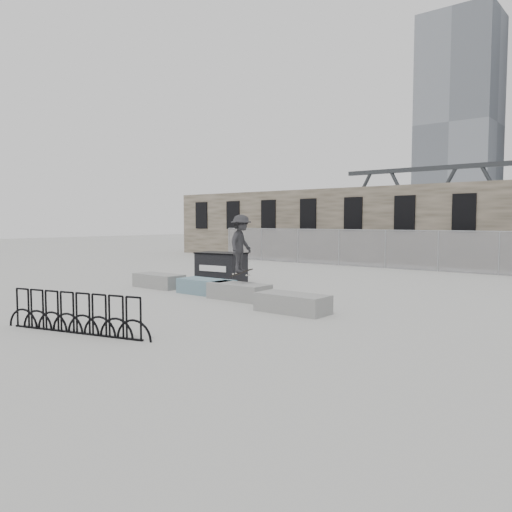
{
  "coord_description": "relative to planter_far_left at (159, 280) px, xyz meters",
  "views": [
    {
      "loc": [
        11.04,
        -12.08,
        2.46
      ],
      "look_at": [
        0.64,
        0.88,
        1.3
      ],
      "focal_mm": 35.0,
      "sensor_mm": 36.0,
      "label": 1
    }
  ],
  "objects": [
    {
      "name": "stone_wall",
      "position": [
        3.3,
        16.23,
        1.98
      ],
      "size": [
        36.0,
        2.58,
        4.5
      ],
      "color": "brown",
      "rests_on": "ground"
    },
    {
      "name": "planter_center_left",
      "position": [
        2.55,
        -0.1,
        0.0
      ],
      "size": [
        2.0,
        0.9,
        0.51
      ],
      "color": "#2B6782",
      "rests_on": "ground"
    },
    {
      "name": "dumpster",
      "position": [
        0.98,
        2.35,
        0.35
      ],
      "size": [
        1.99,
        1.34,
        1.23
      ],
      "rotation": [
        0.0,
        0.0,
        0.11
      ],
      "color": "black",
      "rests_on": "ground"
    },
    {
      "name": "planter_offset",
      "position": [
        6.77,
        -1.08,
        0.0
      ],
      "size": [
        2.0,
        0.9,
        0.51
      ],
      "color": "gray",
      "rests_on": "ground"
    },
    {
      "name": "ground",
      "position": [
        3.3,
        -0.01,
        -0.28
      ],
      "size": [
        120.0,
        120.0,
        0.0
      ],
      "primitive_type": "plane",
      "color": "#A0A09C",
      "rests_on": "ground"
    },
    {
      "name": "planter_far_left",
      "position": [
        0.0,
        0.0,
        0.0
      ],
      "size": [
        2.0,
        0.9,
        0.51
      ],
      "color": "gray",
      "rests_on": "ground"
    },
    {
      "name": "skateboarder",
      "position": [
        4.14,
        -0.13,
        1.48
      ],
      "size": [
        0.95,
        1.31,
        1.99
      ],
      "rotation": [
        0.0,
        0.0,
        1.83
      ],
      "color": "#29282B",
      "rests_on": "ground"
    },
    {
      "name": "chainlink_fence",
      "position": [
        3.3,
        12.49,
        0.76
      ],
      "size": [
        22.06,
        0.06,
        2.02
      ],
      "color": "gray",
      "rests_on": "ground"
    },
    {
      "name": "bike_rack",
      "position": [
        4.48,
        -6.15,
        0.16
      ],
      "size": [
        3.92,
        1.09,
        0.9
      ],
      "rotation": [
        0.0,
        0.0,
        0.26
      ],
      "color": "black",
      "rests_on": "ground"
    },
    {
      "name": "planter_center_right",
      "position": [
        4.18,
        -0.29,
        0.0
      ],
      "size": [
        2.0,
        0.9,
        0.51
      ],
      "color": "gray",
      "rests_on": "ground"
    }
  ]
}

